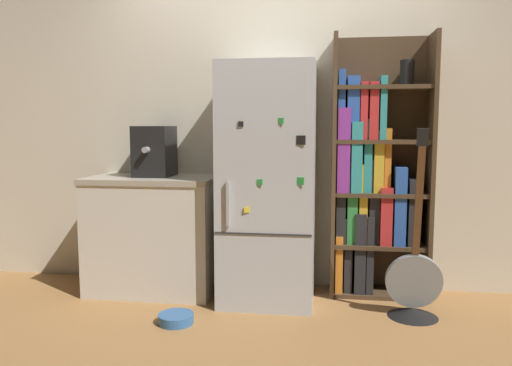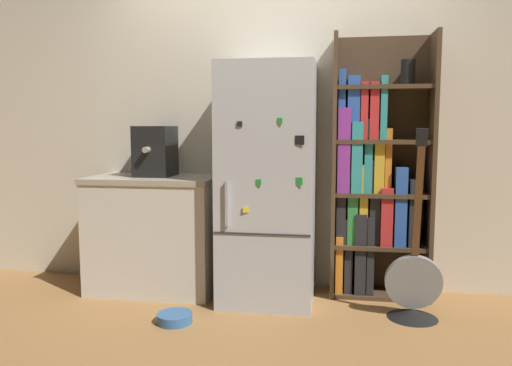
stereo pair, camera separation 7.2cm
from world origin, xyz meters
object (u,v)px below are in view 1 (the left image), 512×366
Objects in this scene: espresso_machine at (155,151)px; guitar at (414,291)px; refrigerator at (269,184)px; bookshelf at (372,180)px; pet_bowl at (176,318)px.

guitar is (1.88, -0.34, -0.90)m from espresso_machine.
refrigerator is 4.45× the size of espresso_machine.
pet_bowl is (-1.28, -0.78, -0.83)m from bookshelf.
espresso_machine is at bearing 118.12° from pet_bowl.
bookshelf is (0.74, 0.20, 0.02)m from refrigerator.
espresso_machine is at bearing 174.39° from refrigerator.
refrigerator is 0.77m from bookshelf.
guitar is (0.25, -0.45, -0.69)m from bookshelf.
espresso_machine is 1.28m from pet_bowl.
guitar is at bearing -14.03° from refrigerator.
espresso_machine is 2.11m from guitar.
espresso_machine is at bearing -175.95° from bookshelf.
bookshelf is 0.86m from guitar.
guitar is 1.57m from pet_bowl.
refrigerator reaches higher than guitar.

